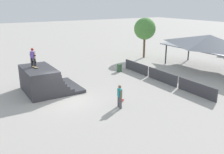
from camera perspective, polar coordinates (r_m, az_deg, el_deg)
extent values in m
plane|color=#ADA8A0|center=(19.49, -10.36, -5.30)|extent=(160.00, 160.00, 0.00)
cube|color=#38383D|center=(21.93, -13.49, -2.61)|extent=(4.19, 4.41, 0.26)
cube|color=#38383D|center=(21.71, -14.81, -2.17)|extent=(4.19, 3.40, 0.26)
cube|color=#38383D|center=(21.58, -15.33, -1.60)|extent=(4.19, 3.03, 0.26)
cube|color=#38383D|center=(21.47, -15.70, -0.99)|extent=(4.19, 2.78, 0.26)
cube|color=#38383D|center=(21.38, -15.98, -0.35)|extent=(4.19, 2.60, 0.26)
cube|color=#38383D|center=(21.29, -16.20, 0.29)|extent=(4.19, 2.47, 0.26)
cube|color=#38383D|center=(21.21, -16.37, 0.95)|extent=(4.19, 2.39, 0.26)
cube|color=#38383D|center=(21.13, -16.49, 1.62)|extent=(4.19, 2.34, 0.26)
cylinder|color=silver|center=(21.42, -13.55, 2.31)|extent=(4.11, 0.07, 0.07)
cube|color=#2D2D33|center=(21.43, -17.24, 3.16)|extent=(0.19, 0.19, 0.75)
cube|color=black|center=(21.44, -17.20, 3.29)|extent=(0.21, 0.19, 0.11)
cube|color=#2D2D33|center=(21.67, -17.83, 3.26)|extent=(0.19, 0.19, 0.75)
cube|color=black|center=(21.68, -17.78, 3.39)|extent=(0.21, 0.19, 0.11)
cube|color=#6B4CB7|center=(21.42, -17.69, 4.88)|extent=(0.46, 0.37, 0.53)
cylinder|color=beige|center=(21.24, -17.22, 4.71)|extent=(0.14, 0.14, 0.53)
cylinder|color=black|center=(21.24, -17.22, 4.73)|extent=(0.20, 0.20, 0.08)
cylinder|color=beige|center=(21.61, -18.12, 4.82)|extent=(0.14, 0.14, 0.53)
cylinder|color=black|center=(21.61, -18.13, 4.85)|extent=(0.20, 0.20, 0.08)
sphere|color=beige|center=(21.34, -17.78, 5.93)|extent=(0.21, 0.21, 0.21)
sphere|color=#B21919|center=(21.34, -17.79, 6.00)|extent=(0.23, 0.23, 0.23)
cylinder|color=green|center=(21.09, -16.73, 2.01)|extent=(0.06, 0.04, 0.05)
cylinder|color=green|center=(21.03, -17.07, 1.94)|extent=(0.06, 0.04, 0.05)
cylinder|color=green|center=(21.53, -17.34, 2.26)|extent=(0.06, 0.04, 0.05)
cylinder|color=green|center=(21.48, -17.67, 2.19)|extent=(0.06, 0.04, 0.05)
cube|color=tan|center=(21.27, -17.21, 2.19)|extent=(0.85, 0.36, 0.02)
cube|color=tan|center=(20.94, -16.76, 2.06)|extent=(0.14, 0.22, 0.02)
cube|color=#4C4C51|center=(17.98, 1.57, -5.53)|extent=(0.19, 0.19, 0.83)
cube|color=#4C4C51|center=(17.66, 1.94, -5.95)|extent=(0.19, 0.19, 0.83)
cube|color=teal|center=(17.56, 1.78, -3.61)|extent=(0.49, 0.33, 0.59)
cylinder|color=brown|center=(17.82, 1.49, -3.45)|extent=(0.13, 0.13, 0.59)
cylinder|color=brown|center=(17.33, 2.07, -4.06)|extent=(0.13, 0.13, 0.59)
sphere|color=brown|center=(17.41, 1.79, -2.25)|extent=(0.23, 0.23, 0.23)
cylinder|color=red|center=(19.12, 2.16, -5.38)|extent=(0.05, 0.06, 0.05)
cylinder|color=red|center=(19.07, 2.55, -5.44)|extent=(0.05, 0.06, 0.05)
cylinder|color=red|center=(18.72, 1.58, -5.88)|extent=(0.05, 0.06, 0.05)
cylinder|color=red|center=(18.67, 1.98, -5.95)|extent=(0.05, 0.06, 0.05)
cube|color=#B22323|center=(18.88, 2.07, -5.56)|extent=(0.59, 0.75, 0.02)
cube|color=#B22323|center=(19.18, 2.49, -5.14)|extent=(0.22, 0.19, 0.02)
cube|color=#3D3D42|center=(26.90, 5.55, 2.25)|extent=(3.83, 0.12, 1.05)
cube|color=#3D3D42|center=(23.89, 11.39, 0.12)|extent=(3.83, 0.12, 1.05)
cube|color=#3D3D42|center=(21.24, 18.79, -2.57)|extent=(3.83, 0.12, 1.05)
cylinder|color=#2D2D33|center=(30.93, 12.21, 5.09)|extent=(0.16, 0.16, 2.35)
cylinder|color=#2D2D33|center=(33.72, 17.12, 5.67)|extent=(0.16, 0.16, 2.35)
cube|color=slate|center=(29.23, 21.19, 6.11)|extent=(10.45, 4.63, 0.10)
pyramid|color=slate|center=(29.12, 21.35, 7.59)|extent=(10.24, 4.54, 1.43)
cylinder|color=brown|center=(34.05, 7.36, 6.80)|extent=(0.28, 0.28, 2.84)
sphere|color=#4C893D|center=(33.72, 7.51, 10.89)|extent=(2.85, 2.85, 2.85)
cylinder|color=#385B3D|center=(26.94, 1.68, 2.12)|extent=(0.52, 0.52, 0.85)
cylinder|color=black|center=(37.72, 24.23, 4.73)|extent=(0.66, 0.28, 0.64)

